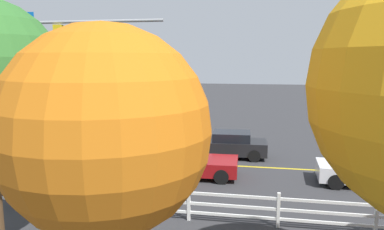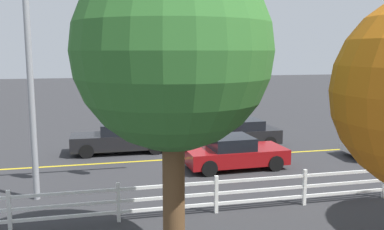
{
  "view_description": "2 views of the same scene",
  "coord_description": "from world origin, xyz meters",
  "px_view_note": "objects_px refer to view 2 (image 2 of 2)",
  "views": [
    {
      "loc": [
        -3.7,
        17.65,
        5.32
      ],
      "look_at": [
        -0.55,
        0.39,
        2.58
      ],
      "focal_mm": 33.94,
      "sensor_mm": 36.0,
      "label": 1
    },
    {
      "loc": [
        4.79,
        18.03,
        4.82
      ],
      "look_at": [
        0.79,
        0.96,
        2.14
      ],
      "focal_mm": 39.32,
      "sensor_mm": 36.0,
      "label": 2
    }
  ],
  "objects_px": {
    "car_0": "(234,153)",
    "tree_0": "(173,52)",
    "car_4": "(122,138)",
    "car_3": "(238,134)"
  },
  "relations": [
    {
      "from": "car_0",
      "to": "car_4",
      "type": "bearing_deg",
      "value": 137.0
    },
    {
      "from": "car_3",
      "to": "car_4",
      "type": "distance_m",
      "value": 5.78
    },
    {
      "from": "car_3",
      "to": "tree_0",
      "type": "distance_m",
      "value": 13.1
    },
    {
      "from": "car_4",
      "to": "tree_0",
      "type": "distance_m",
      "value": 12.15
    },
    {
      "from": "car_3",
      "to": "car_0",
      "type": "bearing_deg",
      "value": 66.56
    },
    {
      "from": "car_3",
      "to": "car_4",
      "type": "bearing_deg",
      "value": -4.14
    },
    {
      "from": "car_0",
      "to": "tree_0",
      "type": "height_order",
      "value": "tree_0"
    },
    {
      "from": "car_4",
      "to": "tree_0",
      "type": "relative_size",
      "value": 0.67
    },
    {
      "from": "car_0",
      "to": "car_3",
      "type": "bearing_deg",
      "value": 66.56
    },
    {
      "from": "car_0",
      "to": "tree_0",
      "type": "relative_size",
      "value": 0.61
    }
  ]
}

